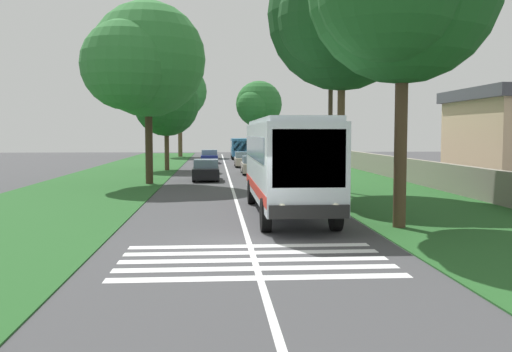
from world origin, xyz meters
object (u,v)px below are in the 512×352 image
at_px(roadside_tree_right_0, 338,20).
at_px(roadside_tree_right_2, 258,105).
at_px(coach_bus, 286,160).
at_px(trailing_minibus_0, 240,147).
at_px(roadside_tree_left_0, 165,105).
at_px(roadside_tree_left_1, 143,62).
at_px(trailing_car_3, 210,157).
at_px(utility_pole, 330,117).
at_px(roadside_tree_left_2, 178,93).
at_px(trailing_car_0, 206,171).
at_px(trailing_car_1, 253,166).
at_px(trailing_car_2, 244,160).

relative_size(roadside_tree_right_0, roadside_tree_right_2, 1.23).
bearing_deg(coach_bus, roadside_tree_right_2, -3.08).
relative_size(trailing_minibus_0, roadside_tree_left_0, 0.71).
bearing_deg(roadside_tree_left_1, trailing_minibus_0, -12.24).
xyz_separation_m(trailing_car_3, trailing_minibus_0, (9.03, -3.62, 0.88)).
bearing_deg(utility_pole, coach_bus, 158.39).
xyz_separation_m(coach_bus, utility_pole, (8.89, -3.52, 1.95)).
xyz_separation_m(roadside_tree_left_2, roadside_tree_right_2, (2.48, -10.73, -1.49)).
xyz_separation_m(roadside_tree_left_0, utility_pole, (-18.35, -10.54, -1.45)).
height_order(trailing_car_0, roadside_tree_left_0, roadside_tree_left_0).
xyz_separation_m(trailing_car_3, roadside_tree_left_1, (-25.11, 3.79, 6.86)).
distance_m(trailing_car_0, trailing_minibus_0, 31.48).
distance_m(trailing_car_1, utility_pole, 14.24).
xyz_separation_m(trailing_car_0, roadside_tree_left_1, (-2.88, 3.78, 6.86)).
bearing_deg(roadside_tree_left_0, trailing_car_3, -17.43).
bearing_deg(roadside_tree_left_2, roadside_tree_right_0, -167.24).
xyz_separation_m(trailing_car_0, trailing_car_2, (15.47, -3.34, 0.00)).
relative_size(trailing_car_1, roadside_tree_left_2, 0.35).
xyz_separation_m(trailing_car_2, trailing_car_3, (6.75, 3.33, 0.00)).
xyz_separation_m(trailing_minibus_0, roadside_tree_right_0, (-41.27, -3.15, 7.28)).
xyz_separation_m(coach_bus, trailing_car_1, (22.30, -0.15, -1.48)).
bearing_deg(roadside_tree_left_0, trailing_minibus_0, -19.40).
bearing_deg(trailing_car_0, roadside_tree_left_0, 18.75).
xyz_separation_m(coach_bus, roadside_tree_left_0, (27.24, 7.01, 3.40)).
distance_m(coach_bus, trailing_car_2, 32.08).
xyz_separation_m(coach_bus, trailing_car_0, (16.57, 3.39, -1.48)).
bearing_deg(trailing_car_2, coach_bus, -179.90).
xyz_separation_m(trailing_minibus_0, roadside_tree_left_2, (7.40, 7.86, 6.98)).
bearing_deg(trailing_car_0, utility_pole, -138.03).
relative_size(trailing_minibus_0, utility_pole, 0.77).
height_order(trailing_car_2, roadside_tree_left_0, roadside_tree_left_0).
bearing_deg(roadside_tree_left_0, utility_pole, -150.14).
distance_m(trailing_car_2, roadside_tree_left_0, 9.76).
height_order(trailing_minibus_0, utility_pole, utility_pole).
bearing_deg(roadside_tree_right_2, roadside_tree_left_2, 102.99).
xyz_separation_m(trailing_car_3, roadside_tree_right_0, (-32.24, -6.77, 8.16)).
bearing_deg(trailing_minibus_0, roadside_tree_left_1, 167.76).
xyz_separation_m(coach_bus, trailing_minibus_0, (47.83, -0.23, -0.60)).
height_order(trailing_car_1, trailing_minibus_0, trailing_minibus_0).
height_order(trailing_car_2, trailing_car_3, same).
distance_m(trailing_car_0, trailing_car_2, 15.83).
xyz_separation_m(trailing_car_1, roadside_tree_left_2, (32.93, 7.78, 7.86)).
distance_m(trailing_car_1, trailing_minibus_0, 25.55).
distance_m(trailing_car_1, roadside_tree_right_2, 36.10).
bearing_deg(roadside_tree_left_2, roadside_tree_right_2, -77.01).
xyz_separation_m(trailing_car_1, roadside_tree_left_1, (-8.60, 7.33, 6.86)).
bearing_deg(roadside_tree_left_1, coach_bus, -152.35).
distance_m(coach_bus, roadside_tree_left_1, 16.37).
bearing_deg(trailing_car_0, roadside_tree_left_2, 6.25).
height_order(trailing_car_2, roadside_tree_left_2, roadside_tree_left_2).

